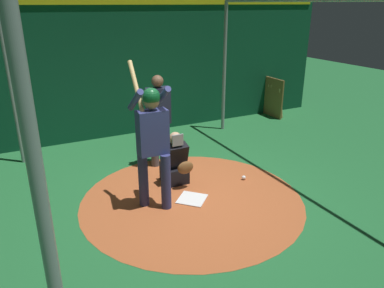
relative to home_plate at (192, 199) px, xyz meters
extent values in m
plane|color=#216633|center=(0.00, 0.00, -0.01)|extent=(26.95, 26.95, 0.00)
cylinder|color=#AD562D|center=(0.00, 0.00, -0.01)|extent=(3.52, 3.52, 0.01)
cube|color=white|center=(0.00, 0.00, 0.00)|extent=(0.59, 0.59, 0.01)
cylinder|color=navy|center=(0.04, -0.46, 0.43)|extent=(0.15, 0.15, 0.88)
cylinder|color=navy|center=(-0.20, -0.73, 0.43)|extent=(0.15, 0.15, 0.88)
cube|color=navy|center=(-0.08, -0.59, 1.19)|extent=(0.22, 0.44, 0.66)
cylinder|color=navy|center=(-0.18, -0.40, 1.67)|extent=(0.53, 0.09, 0.41)
cylinder|color=navy|center=(-0.18, -0.79, 1.67)|extent=(0.53, 0.09, 0.41)
sphere|color=#9E704C|center=(-0.08, -0.59, 1.65)|extent=(0.23, 0.23, 0.23)
sphere|color=#0F4C23|center=(-0.08, -0.59, 1.71)|extent=(0.25, 0.25, 0.25)
cylinder|color=tan|center=(-0.30, -0.73, 1.80)|extent=(0.54, 0.06, 0.73)
cube|color=black|center=(-0.70, 0.01, 0.13)|extent=(0.40, 0.40, 0.29)
cube|color=black|center=(-0.66, 0.01, 0.49)|extent=(0.31, 0.40, 0.47)
sphere|color=tan|center=(-0.64, 0.01, 0.82)|extent=(0.22, 0.22, 0.22)
cube|color=gray|center=(-0.54, 0.01, 0.82)|extent=(0.03, 0.19, 0.19)
ellipsoid|color=brown|center=(-0.38, 0.07, 0.38)|extent=(0.12, 0.28, 0.22)
cylinder|color=#4C4C51|center=(-1.49, 0.16, 0.41)|extent=(0.15, 0.15, 0.84)
cylinder|color=#4C4C51|center=(-1.49, -0.04, 0.41)|extent=(0.15, 0.15, 0.84)
cube|color=#1E2338|center=(-1.49, 0.06, 1.17)|extent=(0.22, 0.42, 0.67)
cylinder|color=#1E2338|center=(-1.49, 0.27, 1.22)|extent=(0.09, 0.09, 0.56)
cylinder|color=#1E2338|center=(-1.49, -0.14, 1.22)|extent=(0.09, 0.09, 0.56)
sphere|color=brown|center=(-1.49, 0.06, 1.62)|extent=(0.22, 0.22, 0.22)
cube|color=#0F472D|center=(-3.61, 0.00, 1.56)|extent=(0.20, 10.95, 3.15)
cube|color=yellow|center=(-3.50, 0.00, 2.99)|extent=(0.03, 10.73, 0.20)
cylinder|color=gray|center=(-2.83, -2.29, 1.48)|extent=(0.08, 0.08, 2.99)
cylinder|color=gray|center=(2.83, -2.29, 1.48)|extent=(0.08, 0.08, 2.99)
cylinder|color=gray|center=(-2.83, 2.29, 1.48)|extent=(0.08, 0.08, 2.99)
cylinder|color=gray|center=(0.00, 2.29, 2.97)|extent=(5.67, 0.07, 0.07)
cube|color=olive|center=(-3.36, 4.08, 0.51)|extent=(1.18, 0.04, 1.05)
cylinder|color=tan|center=(-3.85, 4.14, 0.40)|extent=(0.06, 0.16, 0.83)
cylinder|color=olive|center=(-3.73, 4.14, 0.43)|extent=(0.06, 0.13, 0.88)
cylinder|color=tan|center=(-3.61, 4.14, 0.42)|extent=(0.06, 0.20, 0.85)
cylinder|color=tan|center=(-3.49, 4.14, 0.40)|extent=(0.06, 0.12, 0.82)
cylinder|color=tan|center=(-3.37, 4.14, 0.41)|extent=(0.06, 0.18, 0.85)
cylinder|color=tan|center=(-3.25, 4.14, 0.42)|extent=(0.06, 0.18, 0.87)
cylinder|color=black|center=(-3.13, 4.14, 0.43)|extent=(0.06, 0.14, 0.89)
cylinder|color=tan|center=(-3.01, 4.14, 0.44)|extent=(0.06, 0.15, 0.91)
cylinder|color=tan|center=(-2.89, 4.14, 0.40)|extent=(0.06, 0.20, 0.83)
sphere|color=white|center=(-0.22, 1.14, 0.03)|extent=(0.07, 0.07, 0.07)
camera|label=1|loc=(4.64, -2.35, 2.93)|focal=34.59mm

